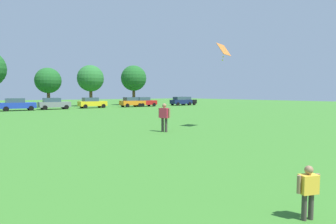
% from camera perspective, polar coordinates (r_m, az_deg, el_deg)
% --- Properties ---
extents(ground_plane, '(160.00, 160.00, 0.00)m').
position_cam_1_polar(ground_plane, '(28.58, -21.65, -0.99)').
color(ground_plane, '#387528').
extents(child_kite_flyer, '(0.45, 0.29, 0.99)m').
position_cam_1_polar(child_kite_flyer, '(5.66, 27.32, -13.93)').
color(child_kite_flyer, '#3F3833').
rests_on(child_kite_flyer, ground).
extents(adult_bystander, '(0.50, 0.76, 1.71)m').
position_cam_1_polar(adult_bystander, '(16.18, -0.78, -0.63)').
color(adult_bystander, '#3F3833').
rests_on(adult_bystander, ground).
extents(kite, '(1.33, 0.93, 1.12)m').
position_cam_1_polar(kite, '(18.52, 11.59, 12.54)').
color(kite, orange).
extents(parked_car_blue_2, '(4.30, 2.02, 1.68)m').
position_cam_1_polar(parked_car_blue_2, '(41.81, -29.05, 1.42)').
color(parked_car_blue_2, '#1E38AD').
rests_on(parked_car_blue_2, ground).
extents(parked_car_gray_3, '(4.30, 2.02, 1.68)m').
position_cam_1_polar(parked_car_gray_3, '(43.07, -22.82, 1.66)').
color(parked_car_gray_3, slate).
rests_on(parked_car_gray_3, ground).
extents(parked_car_yellow_4, '(4.30, 2.02, 1.68)m').
position_cam_1_polar(parked_car_yellow_4, '(45.09, -15.63, 1.90)').
color(parked_car_yellow_4, yellow).
rests_on(parked_car_yellow_4, ground).
extents(parked_car_orange_5, '(4.30, 2.02, 1.68)m').
position_cam_1_polar(parked_car_orange_5, '(47.57, -7.51, 2.10)').
color(parked_car_orange_5, orange).
rests_on(parked_car_orange_5, ground).
extents(parked_car_red_6, '(4.30, 2.02, 1.68)m').
position_cam_1_polar(parked_car_red_6, '(48.73, -5.05, 2.16)').
color(parked_car_red_6, red).
rests_on(parked_car_red_6, ground).
extents(parked_car_navy_7, '(4.30, 2.02, 1.68)m').
position_cam_1_polar(parked_car_navy_7, '(53.37, 2.69, 2.32)').
color(parked_car_navy_7, '#141E4C').
rests_on(parked_car_navy_7, ground).
extents(parked_car_black_8, '(4.30, 2.02, 1.68)m').
position_cam_1_polar(parked_car_black_8, '(54.42, 3.67, 2.35)').
color(parked_car_black_8, black).
rests_on(parked_car_black_8, ground).
extents(tree_center, '(4.24, 4.24, 6.60)m').
position_cam_1_polar(tree_center, '(49.76, -23.83, 6.03)').
color(tree_center, brown).
rests_on(tree_center, ground).
extents(tree_right, '(4.80, 4.80, 7.49)m').
position_cam_1_polar(tree_right, '(52.00, -15.92, 6.76)').
color(tree_right, brown).
rests_on(tree_right, ground).
extents(tree_far_right, '(5.12, 5.12, 7.98)m').
position_cam_1_polar(tree_far_right, '(55.79, -7.21, 7.02)').
color(tree_far_right, brown).
rests_on(tree_far_right, ground).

